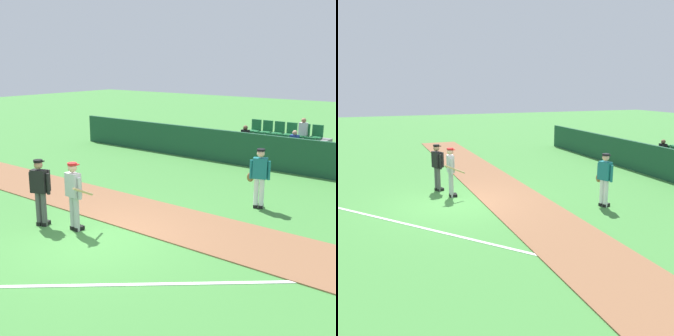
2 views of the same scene
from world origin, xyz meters
The scene contains 7 objects.
ground_plane centered at (0.00, 0.00, 0.00)m, with size 80.00×80.00×0.00m, color #42843A.
infield_dirt_path centered at (0.00, 2.04, 0.01)m, with size 28.00×2.27×0.03m, color brown.
foul_line_chalk centered at (3.00, -0.50, 0.01)m, with size 12.00×0.10×0.01m, color white.
dugout_fence centered at (0.00, 9.06, 0.68)m, with size 20.00×0.16×1.36m, color #19472D.
batter_grey_jersey centered at (-0.76, 0.09, 0.97)m, with size 0.68×0.79×1.76m.
umpire_home_plate centered at (-1.71, -0.21, 1.00)m, with size 0.56×0.41×1.76m.
runner_teal_jersey centered at (2.07, 4.53, 0.96)m, with size 0.67×0.40×1.76m.
Camera 2 is at (12.18, -2.63, 3.88)m, focal length 40.64 mm.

